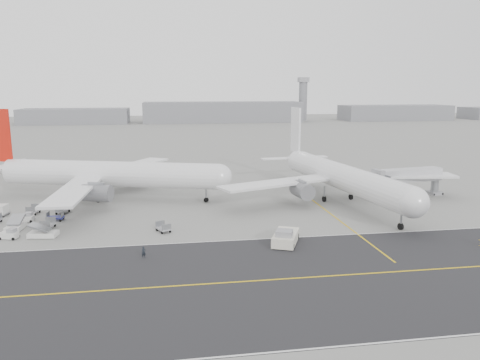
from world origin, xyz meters
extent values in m
plane|color=gray|center=(0.00, 0.00, 0.00)|extent=(700.00, 700.00, 0.00)
cube|color=#2B2B2E|center=(5.00, -18.00, 0.01)|extent=(220.00, 32.00, 0.02)
cube|color=gold|center=(5.00, -18.00, 0.03)|extent=(220.00, 0.30, 0.01)
cube|color=silver|center=(5.00, -2.20, 0.03)|extent=(220.00, 0.25, 0.01)
cube|color=silver|center=(5.00, -33.80, 0.03)|extent=(220.00, 0.25, 0.01)
cube|color=gold|center=(30.00, 5.00, 0.02)|extent=(0.30, 40.00, 0.01)
cylinder|color=gray|center=(100.00, 265.00, 14.00)|extent=(6.00, 6.00, 28.00)
cube|color=#9B9BA0|center=(100.00, 265.00, 29.50)|extent=(7.00, 7.00, 3.50)
cylinder|color=white|center=(-11.86, 29.42, 5.47)|extent=(46.06, 18.91, 5.34)
sphere|color=white|center=(10.38, 22.51, 5.47)|extent=(5.23, 5.23, 5.23)
cone|color=white|center=(-35.18, 36.66, 5.87)|extent=(10.10, 7.28, 4.80)
cube|color=white|center=(-34.60, 41.39, 6.01)|extent=(4.97, 8.89, 0.25)
cube|color=white|center=(-17.11, 16.33, 4.80)|extent=(7.12, 25.84, 0.45)
cube|color=white|center=(-8.77, 43.18, 4.80)|extent=(18.11, 24.79, 0.45)
cylinder|color=slate|center=(-13.63, 19.86, 3.47)|extent=(6.40, 4.84, 3.31)
cylinder|color=slate|center=(-7.91, 38.30, 3.47)|extent=(6.40, 4.84, 3.31)
cylinder|color=black|center=(7.67, 23.36, 0.50)|extent=(1.11, 0.78, 1.01)
cylinder|color=black|center=(-14.43, 26.86, 0.50)|extent=(1.11, 0.78, 1.01)
cylinder|color=black|center=(-12.53, 32.98, 0.50)|extent=(1.11, 0.78, 1.01)
cylinder|color=gray|center=(7.67, 23.36, 1.91)|extent=(0.36, 0.36, 2.80)
cylinder|color=white|center=(35.36, 18.81, 5.35)|extent=(11.31, 45.85, 5.22)
sphere|color=white|center=(38.42, -3.77, 5.35)|extent=(5.12, 5.12, 5.12)
cone|color=white|center=(32.14, 42.48, 5.75)|extent=(5.85, 9.44, 4.70)
cube|color=white|center=(32.07, 43.03, 12.97)|extent=(1.17, 5.02, 11.11)
cube|color=white|center=(27.49, 42.69, 5.88)|extent=(8.60, 3.60, 0.25)
cube|color=white|center=(36.57, 43.93, 5.88)|extent=(8.60, 3.60, 0.25)
cube|color=white|center=(21.58, 18.06, 4.70)|extent=(25.28, 14.42, 0.45)
cube|color=white|center=(48.83, 21.76, 4.70)|extent=(25.46, 8.25, 0.45)
cylinder|color=slate|center=(26.15, 16.44, 3.40)|extent=(3.96, 5.94, 3.24)
cylinder|color=slate|center=(44.87, 18.98, 3.40)|extent=(3.96, 5.94, 3.24)
cylinder|color=black|center=(38.05, -1.01, 0.57)|extent=(0.65, 1.19, 1.13)
cylinder|color=black|center=(32.03, 20.04, 0.57)|extent=(0.65, 1.19, 1.13)
cylinder|color=black|center=(38.24, 20.88, 0.57)|extent=(0.65, 1.19, 1.13)
cylinder|color=gray|center=(38.05, -1.01, 1.94)|extent=(0.36, 0.36, 2.74)
cube|color=silver|center=(17.31, -4.86, 0.92)|extent=(5.67, 7.49, 1.52)
cube|color=#9B9BA0|center=(16.71, -6.26, 2.07)|extent=(3.06, 2.95, 0.98)
cylinder|color=gray|center=(18.95, -1.06, 0.54)|extent=(1.28, 2.67, 0.17)
cylinder|color=black|center=(14.98, -6.70, 0.49)|extent=(0.79, 1.07, 0.98)
cylinder|color=black|center=(17.58, -7.82, 0.49)|extent=(0.79, 1.07, 0.98)
cylinder|color=black|center=(17.05, -1.90, 0.49)|extent=(0.79, 1.07, 0.98)
cylinder|color=black|center=(19.65, -3.02, 0.49)|extent=(0.79, 1.07, 0.98)
cylinder|color=gray|center=(58.55, 22.73, 2.09)|extent=(1.67, 1.67, 4.19)
cube|color=#9B9BA0|center=(58.55, 22.73, 0.37)|extent=(3.11, 3.11, 0.73)
cube|color=silver|center=(51.31, 21.57, 4.81)|extent=(15.96, 5.36, 2.72)
cube|color=#9B9BA0|center=(43.87, 20.39, 4.81)|extent=(1.77, 3.50, 3.14)
cylinder|color=black|center=(59.50, 24.04, 0.31)|extent=(0.41, 0.67, 0.63)
imported|color=black|center=(-3.73, -7.80, 0.84)|extent=(0.70, 0.56, 1.67)
camera|label=1|loc=(-0.22, -70.85, 23.16)|focal=35.00mm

